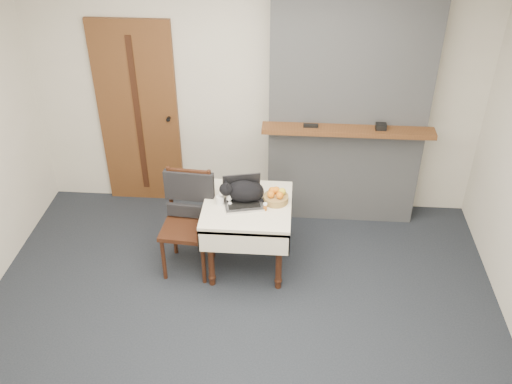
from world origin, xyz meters
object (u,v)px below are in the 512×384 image
at_px(door, 139,116).
at_px(fruit_basket, 276,197).
at_px(side_table, 247,214).
at_px(cat, 245,192).
at_px(laptop, 243,196).
at_px(pill_bottle, 265,207).
at_px(chair, 188,207).
at_px(cream_jar, 220,200).

relative_size(door, fruit_basket, 8.98).
relative_size(side_table, cat, 1.57).
distance_m(side_table, laptop, 0.18).
xyz_separation_m(laptop, pill_bottle, (0.21, -0.11, -0.02)).
distance_m(side_table, chair, 0.54).
relative_size(door, cat, 4.04).
bearing_deg(side_table, cat, 122.18).
height_order(side_table, cat, cat).
relative_size(fruit_basket, chair, 0.23).
relative_size(cream_jar, chair, 0.08).
bearing_deg(side_table, chair, 178.38).
bearing_deg(laptop, fruit_basket, -8.13).
xyz_separation_m(door, side_table, (1.21, -1.06, -0.41)).
height_order(door, cream_jar, door).
distance_m(side_table, cat, 0.22).
xyz_separation_m(laptop, cream_jar, (-0.20, -0.05, -0.02)).
distance_m(laptop, cat, 0.04).
xyz_separation_m(door, fruit_basket, (1.46, -1.00, -0.25)).
distance_m(laptop, cream_jar, 0.21).
relative_size(pill_bottle, chair, 0.07).
xyz_separation_m(cat, fruit_basket, (0.28, 0.01, -0.05)).
bearing_deg(fruit_basket, door, 145.48).
bearing_deg(door, side_table, -41.16).
xyz_separation_m(door, laptop, (1.17, -1.03, -0.24)).
distance_m(cream_jar, pill_bottle, 0.41).
bearing_deg(chair, cat, 7.23).
bearing_deg(door, cat, -40.66).
height_order(cat, pill_bottle, cat).
relative_size(laptop, chair, 0.40).
relative_size(cat, fruit_basket, 2.23).
bearing_deg(door, pill_bottle, -39.84).
height_order(door, chair, door).
bearing_deg(fruit_basket, side_table, -168.08).
distance_m(fruit_basket, chair, 0.80).
bearing_deg(laptop, cream_jar, -179.58).
bearing_deg(cream_jar, cat, 16.29).
xyz_separation_m(cream_jar, chair, (-0.30, 0.04, -0.12)).
bearing_deg(fruit_basket, chair, -177.26).
bearing_deg(cream_jar, door, 131.89).
height_order(pill_bottle, fruit_basket, fruit_basket).
distance_m(side_table, fruit_basket, 0.30).
bearing_deg(pill_bottle, door, 140.16).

